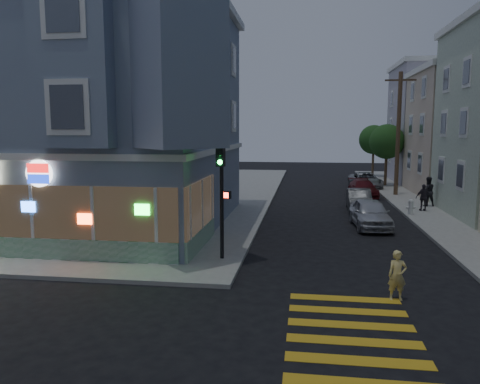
% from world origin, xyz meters
% --- Properties ---
extents(ground, '(120.00, 120.00, 0.00)m').
position_xyz_m(ground, '(0.00, 0.00, 0.00)').
color(ground, black).
rests_on(ground, ground).
extents(sidewalk_nw, '(33.00, 42.00, 0.15)m').
position_xyz_m(sidewalk_nw, '(-13.50, 23.00, 0.07)').
color(sidewalk_nw, gray).
rests_on(sidewalk_nw, ground).
extents(corner_building, '(14.60, 14.60, 11.40)m').
position_xyz_m(corner_building, '(-6.00, 10.98, 5.82)').
color(corner_building, slate).
rests_on(corner_building, sidewalk_nw).
extents(row_house_d, '(12.00, 8.60, 10.50)m').
position_xyz_m(row_house_d, '(19.50, 34.00, 5.40)').
color(row_house_d, '#9E98A7').
rests_on(row_house_d, sidewalk_ne).
extents(utility_pole, '(2.20, 0.30, 9.00)m').
position_xyz_m(utility_pole, '(12.00, 24.00, 4.80)').
color(utility_pole, '#4C3826').
rests_on(utility_pole, sidewalk_ne).
extents(street_tree_near, '(3.00, 3.00, 5.30)m').
position_xyz_m(street_tree_near, '(12.20, 30.00, 3.94)').
color(street_tree_near, '#4C3826').
rests_on(street_tree_near, sidewalk_ne).
extents(street_tree_far, '(3.00, 3.00, 5.30)m').
position_xyz_m(street_tree_far, '(12.20, 38.00, 3.94)').
color(street_tree_far, '#4C3826').
rests_on(street_tree_far, sidewalk_ne).
extents(running_child, '(0.57, 0.39, 1.49)m').
position_xyz_m(running_child, '(8.01, 1.80, 0.74)').
color(running_child, '#EED77A').
rests_on(running_child, ground).
extents(pedestrian_a, '(1.00, 0.83, 1.87)m').
position_xyz_m(pedestrian_a, '(13.00, 18.81, 1.08)').
color(pedestrian_a, black).
rests_on(pedestrian_a, sidewalk_ne).
extents(pedestrian_b, '(0.98, 0.49, 1.60)m').
position_xyz_m(pedestrian_b, '(12.32, 16.91, 0.95)').
color(pedestrian_b, '#28242D').
rests_on(pedestrian_b, sidewalk_ne).
extents(parked_car_a, '(1.98, 4.38, 1.46)m').
position_xyz_m(parked_car_a, '(8.60, 12.23, 0.73)').
color(parked_car_a, '#B7B9BF').
rests_on(parked_car_a, ground).
extents(parked_car_b, '(1.46, 4.01, 1.31)m').
position_xyz_m(parked_car_b, '(8.60, 17.43, 0.66)').
color(parked_car_b, '#343739').
rests_on(parked_car_b, ground).
extents(parked_car_c, '(2.07, 4.42, 1.25)m').
position_xyz_m(parked_car_c, '(9.56, 23.58, 0.62)').
color(parked_car_c, '#59141A').
rests_on(parked_car_c, ground).
extents(parked_car_d, '(2.68, 5.07, 1.36)m').
position_xyz_m(parked_car_d, '(10.36, 28.78, 0.68)').
color(parked_car_d, '#999EA3').
rests_on(parked_car_d, ground).
extents(traffic_signal, '(0.55, 0.50, 4.46)m').
position_xyz_m(traffic_signal, '(2.22, 4.89, 3.16)').
color(traffic_signal, black).
rests_on(traffic_signal, sidewalk_nw).
extents(fire_hydrant, '(0.52, 0.30, 0.89)m').
position_xyz_m(fire_hydrant, '(11.30, 15.54, 0.62)').
color(fire_hydrant, silver).
rests_on(fire_hydrant, sidewalk_ne).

